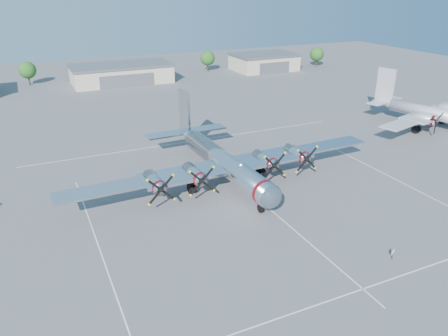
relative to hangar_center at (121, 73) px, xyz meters
name	(u,v)px	position (x,y,z in m)	size (l,w,h in m)	color
ground	(255,196)	(0.00, -81.96, -2.71)	(260.00, 260.00, 0.00)	#59595C
parking_lines	(261,201)	(0.00, -83.71, -2.71)	(60.00, 50.08, 0.01)	silver
hangar_center	(121,73)	(0.00, 0.00, 0.00)	(28.60, 14.60, 5.40)	#BDB796
hangar_east	(264,62)	(48.00, 0.00, 0.00)	(20.60, 14.60, 5.40)	#BDB796
tree_west	(27,70)	(-25.00, 8.04, 1.51)	(4.80, 4.80, 6.64)	#382619
tree_east	(208,58)	(30.00, 6.04, 1.51)	(4.80, 4.80, 6.64)	#382619
tree_far_east	(317,54)	(68.00, -1.96, 1.51)	(4.80, 4.80, 6.64)	#382619
main_bomber_b29	(221,180)	(-1.95, -75.04, -2.71)	(48.22, 32.98, 10.66)	silver
twin_engine_east	(422,126)	(46.64, -68.50, -2.71)	(33.30, 23.94, 10.56)	silver
info_placard	(393,253)	(6.20, -101.40, -1.87)	(0.59, 0.30, 1.19)	black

